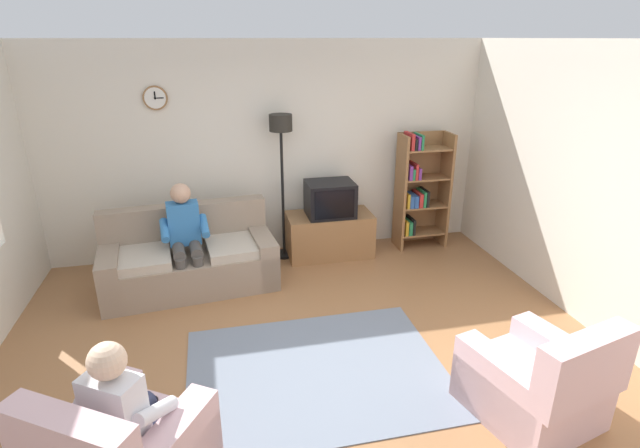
% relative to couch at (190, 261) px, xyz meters
% --- Properties ---
extents(ground_plane, '(12.00, 12.00, 0.00)m').
position_rel_couch_xyz_m(ground_plane, '(1.06, -1.76, -0.31)').
color(ground_plane, '#9E6B42').
extents(back_wall_assembly, '(6.20, 0.17, 2.70)m').
position_rel_couch_xyz_m(back_wall_assembly, '(1.06, 0.90, 1.04)').
color(back_wall_assembly, silver).
rests_on(back_wall_assembly, ground_plane).
extents(right_wall, '(0.12, 5.80, 2.70)m').
position_rel_couch_xyz_m(right_wall, '(3.92, -1.76, 1.04)').
color(right_wall, silver).
rests_on(right_wall, ground_plane).
extents(couch, '(1.99, 1.08, 0.90)m').
position_rel_couch_xyz_m(couch, '(0.00, 0.00, 0.00)').
color(couch, gray).
rests_on(couch, ground_plane).
extents(tv_stand, '(1.10, 0.56, 0.57)m').
position_rel_couch_xyz_m(tv_stand, '(1.77, 0.50, -0.03)').
color(tv_stand, olive).
rests_on(tv_stand, ground_plane).
extents(tv, '(0.60, 0.49, 0.44)m').
position_rel_couch_xyz_m(tv, '(1.77, 0.47, 0.47)').
color(tv, black).
rests_on(tv, tv_stand).
extents(bookshelf, '(0.68, 0.36, 1.58)m').
position_rel_couch_xyz_m(bookshelf, '(3.02, 0.57, 0.48)').
color(bookshelf, olive).
rests_on(bookshelf, ground_plane).
extents(floor_lamp, '(0.28, 0.28, 1.85)m').
position_rel_couch_xyz_m(floor_lamp, '(1.18, 0.59, 1.14)').
color(floor_lamp, black).
rests_on(floor_lamp, ground_plane).
extents(armchair_near_bookshelf, '(0.99, 1.05, 0.90)m').
position_rel_couch_xyz_m(armchair_near_bookshelf, '(2.58, -2.72, -0.02)').
color(armchair_near_bookshelf, beige).
rests_on(armchair_near_bookshelf, ground_plane).
extents(area_rug, '(2.20, 1.70, 0.01)m').
position_rel_couch_xyz_m(area_rug, '(1.09, -1.86, -0.31)').
color(area_rug, slate).
rests_on(area_rug, ground_plane).
extents(person_on_couch, '(0.54, 0.57, 1.24)m').
position_rel_couch_xyz_m(person_on_couch, '(-0.01, -0.11, 0.39)').
color(person_on_couch, '#3372B2').
rests_on(person_on_couch, ground_plane).
extents(person_in_left_armchair, '(0.61, 0.64, 1.12)m').
position_rel_couch_xyz_m(person_in_left_armchair, '(-0.27, -2.70, 0.29)').
color(person_in_left_armchair, silver).
rests_on(person_in_left_armchair, ground_plane).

